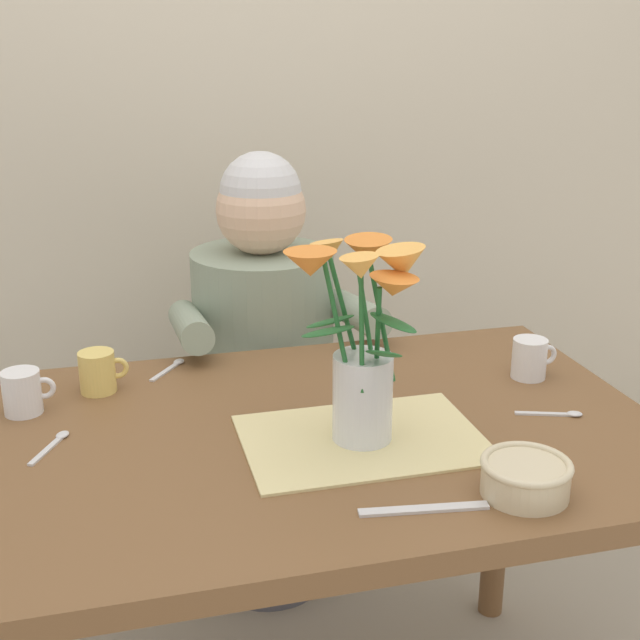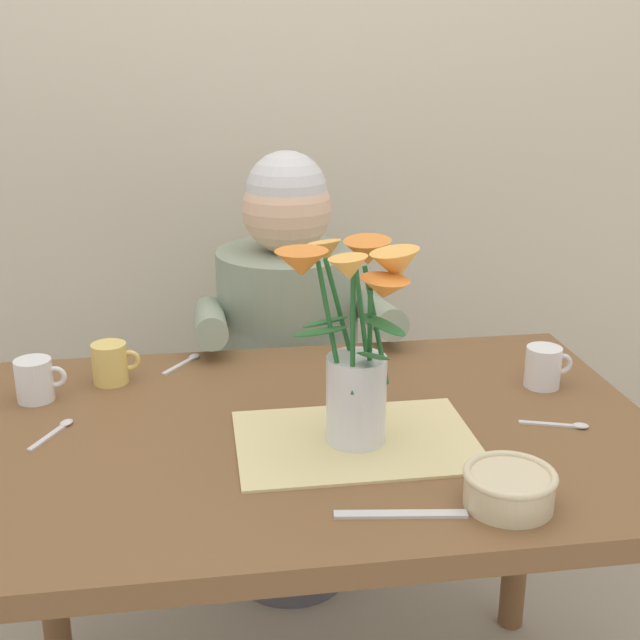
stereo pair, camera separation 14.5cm
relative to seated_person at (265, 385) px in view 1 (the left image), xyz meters
The scene contains 13 objects.
wood_panel_backdrop 0.81m from the seated_person, 93.41° to the left, with size 4.00×0.10×2.50m, color beige.
dining_table 0.62m from the seated_person, 92.40° to the right, with size 1.20×0.80×0.74m.
seated_person is the anchor object (origin of this frame).
striped_placemat 0.70m from the seated_person, 86.94° to the right, with size 0.40×0.28×0.01m, color beige.
flower_vase 0.77m from the seated_person, 87.06° to the right, with size 0.24×0.24×0.34m.
ceramic_bowl 0.96m from the seated_person, 76.58° to the right, with size 0.14×0.14×0.06m.
dinner_knife 0.93m from the seated_person, 86.49° to the right, with size 0.19×0.02×0.01m, color silver.
tea_cup 0.57m from the seated_person, 137.30° to the right, with size 0.09×0.07×0.08m.
coffee_cup 0.70m from the seated_person, 48.86° to the right, with size 0.09×0.07×0.08m.
ceramic_mug 0.70m from the seated_person, 140.88° to the right, with size 0.09×0.07×0.08m.
spoon_0 0.75m from the seated_person, 129.48° to the right, with size 0.07×0.11×0.01m.
spoon_1 0.81m from the seated_person, 58.94° to the right, with size 0.12×0.05×0.01m.
spoon_2 0.41m from the seated_person, 131.69° to the right, with size 0.08×0.10×0.01m.
Camera 1 is at (-0.33, -1.28, 1.39)m, focal length 47.38 mm.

